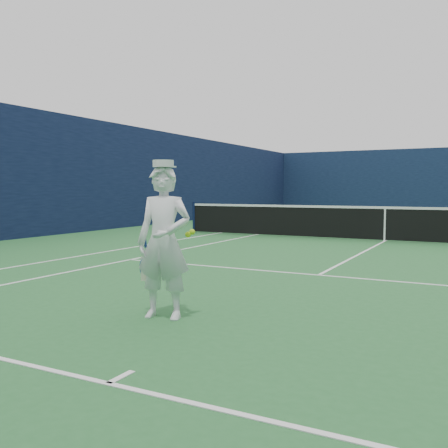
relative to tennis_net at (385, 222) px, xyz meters
The scene contains 5 objects.
ground 0.55m from the tennis_net, ahead, with size 80.00×80.00×0.00m, color #26642F.
court_markings 0.55m from the tennis_net, ahead, with size 11.03×23.83×0.01m.
windscreen_fence 1.45m from the tennis_net, ahead, with size 20.12×36.12×4.00m.
tennis_net is the anchor object (origin of this frame).
tennis_player 10.06m from the tennis_net, 94.27° to the right, with size 0.83×0.54×1.83m.
Camera 1 is at (2.53, -14.79, 1.50)m, focal length 40.00 mm.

